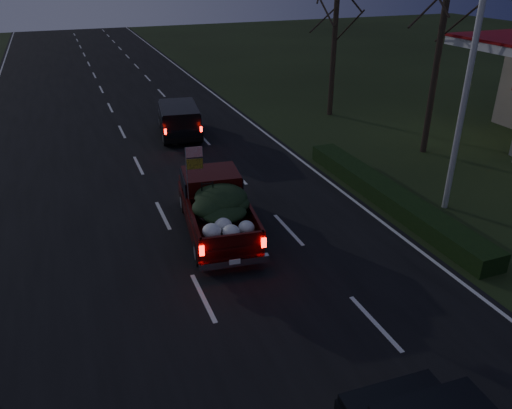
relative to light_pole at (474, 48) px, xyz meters
name	(u,v)px	position (x,y,z in m)	size (l,w,h in m)	color
ground	(203,298)	(-9.50, -2.00, -5.48)	(120.00, 120.00, 0.00)	black
road_asphalt	(203,298)	(-9.50, -2.00, -5.47)	(14.00, 120.00, 0.02)	black
hedge_row	(389,196)	(-1.70, 1.00, -5.18)	(1.00, 10.00, 0.60)	black
light_pole	(474,48)	(0.00, 0.00, 0.00)	(0.50, 0.90, 9.16)	silver
bare_tree_mid	(446,3)	(3.00, 5.00, 0.87)	(3.60, 3.60, 8.50)	black
bare_tree_far	(336,17)	(2.00, 12.00, -0.25)	(3.60, 3.60, 7.00)	black
pickup_truck	(216,204)	(-8.07, 1.31, -4.50)	(2.50, 5.17, 2.61)	#380907
lead_suv	(179,117)	(-6.86, 11.34, -4.53)	(2.40, 4.57, 1.25)	black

